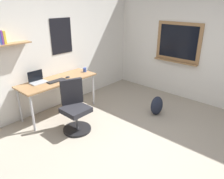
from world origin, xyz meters
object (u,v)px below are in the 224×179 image
(office_chair, at_px, (75,109))
(keyboard, at_px, (56,81))
(computer_mouse, at_px, (68,77))
(desk, at_px, (58,83))
(backpack, at_px, (157,106))
(laptop, at_px, (37,80))
(coffee_mug, at_px, (85,70))

(office_chair, distance_m, keyboard, 0.78)
(keyboard, distance_m, computer_mouse, 0.28)
(desk, height_order, keyboard, keyboard)
(backpack, bearing_deg, laptop, 133.86)
(office_chair, xyz_separation_m, coffee_mug, (0.91, 0.73, 0.39))
(office_chair, distance_m, laptop, 1.00)
(laptop, bearing_deg, coffee_mug, -8.96)
(keyboard, bearing_deg, desk, 42.79)
(laptop, bearing_deg, computer_mouse, -21.32)
(desk, bearing_deg, computer_mouse, -20.81)
(computer_mouse, bearing_deg, office_chair, -119.78)
(laptop, bearing_deg, backpack, -46.14)
(keyboard, relative_size, computer_mouse, 3.56)
(office_chair, height_order, backpack, office_chair)
(keyboard, bearing_deg, laptop, 142.28)
(computer_mouse, bearing_deg, coffee_mug, 5.53)
(keyboard, distance_m, backpack, 2.13)
(laptop, relative_size, computer_mouse, 2.98)
(laptop, relative_size, keyboard, 0.84)
(laptop, xyz_separation_m, keyboard, (0.29, -0.22, -0.04))
(keyboard, bearing_deg, computer_mouse, 0.00)
(desk, relative_size, office_chair, 1.72)
(laptop, distance_m, coffee_mug, 1.10)
(coffee_mug, xyz_separation_m, backpack, (0.59, -1.57, -0.60))
(keyboard, xyz_separation_m, computer_mouse, (0.28, 0.00, 0.01))
(laptop, height_order, backpack, laptop)
(laptop, height_order, keyboard, laptop)
(keyboard, xyz_separation_m, backpack, (1.39, -1.52, -0.56))
(office_chair, height_order, keyboard, office_chair)
(keyboard, height_order, coffee_mug, coffee_mug)
(computer_mouse, bearing_deg, desk, 159.19)
(laptop, bearing_deg, desk, -21.60)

